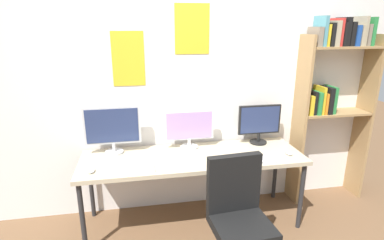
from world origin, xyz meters
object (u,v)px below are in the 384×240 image
Objects in this scene: mouse_right_side at (91,171)px; monitor_right at (259,122)px; monitor_left at (112,128)px; desk at (193,161)px; office_chair at (238,230)px; bookshelf at (333,84)px; keyboard_right at (256,160)px; keyboard_left at (135,170)px; monitor_center at (189,128)px; mouse_left_side at (289,153)px.

monitor_right is at bearing 13.27° from mouse_right_side.
monitor_left is 1.18× the size of monitor_right.
mouse_right_side is (-1.69, -0.40, -0.22)m from monitor_right.
office_chair is at bearing -72.73° from desk.
bookshelf reaches higher than monitor_left.
bookshelf reaches higher than mouse_right_side.
keyboard_right is (-1.02, -0.46, -0.60)m from bookshelf.
monitor_right is 1.41m from keyboard_left.
mouse_right_side is at bearing -168.70° from desk.
office_chair is 0.70m from keyboard_right.
desk is at bearing -171.71° from bookshelf.
keyboard_right is (0.56, -0.23, 0.06)m from desk.
office_chair is 1.23m from monitor_right.
monitor_right is at bearing 65.93° from keyboard_right.
keyboard_right is at bearing -1.70° from mouse_right_side.
monitor_right reaches higher than keyboard_right.
monitor_center reaches higher than keyboard_left.
keyboard_left is at bearing -65.94° from monitor_left.
desk is 2.18× the size of office_chair.
monitor_center is 1.10× the size of monitor_right.
keyboard_right is at bearing -166.47° from mouse_left_side.
monitor_left is at bearing 164.34° from desk.
desk is at bearing -15.66° from monitor_left.
monitor_center is 0.74m from keyboard_right.
monitor_right is at bearing -0.00° from monitor_center.
mouse_left_side is at bearing -11.76° from monitor_left.
mouse_right_side reaches higher than desk.
bookshelf is (1.58, 0.23, 0.66)m from desk.
desk is 0.95m from mouse_left_side.
mouse_left_side is (-0.65, -0.37, -0.59)m from bookshelf.
monitor_left is at bearing 161.44° from keyboard_right.
bookshelf is at bearing 8.29° from desk.
monitor_center is 0.76m from monitor_right.
desk is 0.61m from keyboard_right.
keyboard_right reaches higher than desk.
bookshelf is 2.07× the size of office_chair.
desk is 0.61m from keyboard_left.
office_chair is at bearing -122.95° from keyboard_right.
monitor_left is (-0.99, 0.95, 0.60)m from office_chair.
mouse_left_side is (0.93, -0.35, -0.20)m from monitor_center.
monitor_center is at bearing 38.30° from keyboard_left.
bookshelf is 2.27m from keyboard_left.
mouse_left_side reaches higher than keyboard_left.
desk is 0.83m from office_chair.
bookshelf reaches higher than mouse_left_side.
monitor_right is 1.36× the size of keyboard_left.
office_chair is 10.31× the size of mouse_left_side.
bookshelf is 0.91m from monitor_right.
monitor_right reaches higher than mouse_right_side.
monitor_left is at bearing 168.24° from mouse_left_side.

